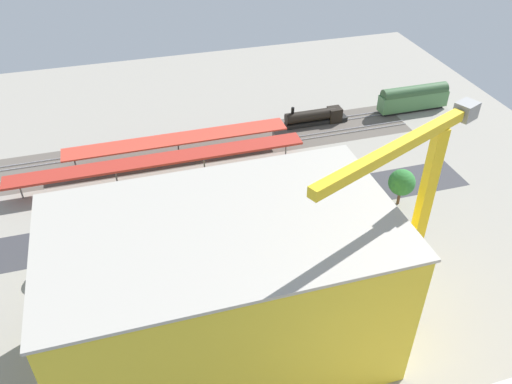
{
  "coord_description": "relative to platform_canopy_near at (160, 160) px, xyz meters",
  "views": [
    {
      "loc": [
        15.61,
        73.21,
        58.2
      ],
      "look_at": [
        -4.64,
        2.45,
        4.05
      ],
      "focal_mm": 36.75,
      "sensor_mm": 36.0,
      "label": 1
    }
  ],
  "objects": [
    {
      "name": "ground_plane",
      "position": [
        -10.12,
        13.05,
        -3.77
      ],
      "size": [
        147.67,
        147.67,
        0.0
      ],
      "primitive_type": "plane",
      "color": "gray",
      "rests_on": "ground"
    },
    {
      "name": "rail_bed",
      "position": [
        -10.12,
        -8.62,
        -3.77
      ],
      "size": [
        92.4,
        14.23,
        0.01
      ],
      "primitive_type": "cube",
      "rotation": [
        0.0,
        0.0,
        0.01
      ],
      "color": "#5B544C",
      "rests_on": "ground"
    },
    {
      "name": "street_asphalt",
      "position": [
        -10.12,
        15.16,
        -3.77
      ],
      "size": [
        92.36,
        9.72,
        0.01
      ],
      "primitive_type": "cube",
      "rotation": [
        0.0,
        0.0,
        0.01
      ],
      "color": "#38383D",
      "rests_on": "ground"
    },
    {
      "name": "track_rails",
      "position": [
        -10.12,
        -8.62,
        -3.59
      ],
      "size": [
        92.29,
        7.79,
        0.12
      ],
      "color": "#9E9EA8",
      "rests_on": "ground"
    },
    {
      "name": "platform_canopy_near",
      "position": [
        0.0,
        0.0,
        0.0
      ],
      "size": [
        56.97,
        4.7,
        4.02
      ],
      "color": "#A82D23",
      "rests_on": "ground"
    },
    {
      "name": "platform_canopy_far",
      "position": [
        -4.49,
        -6.7,
        0.05
      ],
      "size": [
        45.55,
        5.24,
        4.01
      ],
      "color": "#C63D2D",
      "rests_on": "ground"
    },
    {
      "name": "locomotive",
      "position": [
        -36.74,
        -11.38,
        -2.06
      ],
      "size": [
        14.65,
        2.72,
        4.9
      ],
      "color": "black",
      "rests_on": "ground"
    },
    {
      "name": "passenger_coach",
      "position": [
        -61.01,
        -11.38,
        -0.52
      ],
      "size": [
        16.97,
        3.32,
        6.21
      ],
      "color": "black",
      "rests_on": "ground"
    },
    {
      "name": "parked_car_0",
      "position": [
        -36.68,
        11.56,
        -3.01
      ],
      "size": [
        4.06,
        1.88,
        1.74
      ],
      "color": "black",
      "rests_on": "ground"
    },
    {
      "name": "parked_car_1",
      "position": [
        -29.66,
        12.18,
        -3.03
      ],
      "size": [
        4.72,
        1.87,
        1.68
      ],
      "color": "black",
      "rests_on": "ground"
    },
    {
      "name": "parked_car_2",
      "position": [
        -21.02,
        11.69,
        -3.07
      ],
      "size": [
        4.43,
        1.89,
        1.56
      ],
      "color": "black",
      "rests_on": "ground"
    },
    {
      "name": "parked_car_3",
      "position": [
        -14.57,
        11.78,
        -3.01
      ],
      "size": [
        4.18,
        1.87,
        1.73
      ],
      "color": "black",
      "rests_on": "ground"
    },
    {
      "name": "parked_car_4",
      "position": [
        -6.69,
        12.12,
        -3.02
      ],
      "size": [
        4.37,
        1.84,
        1.68
      ],
      "color": "black",
      "rests_on": "ground"
    },
    {
      "name": "parked_car_5",
      "position": [
        0.4,
        12.16,
        -3.0
      ],
      "size": [
        4.32,
        1.93,
        1.72
      ],
      "color": "black",
      "rests_on": "ground"
    },
    {
      "name": "construction_building",
      "position": [
        -3.07,
        42.38,
        6.5
      ],
      "size": [
        40.19,
        23.28,
        20.54
      ],
      "primitive_type": "cube",
      "rotation": [
        0.0,
        0.0,
        0.01
      ],
      "color": "yellow",
      "rests_on": "ground"
    },
    {
      "name": "construction_roof_slab",
      "position": [
        -3.07,
        42.38,
        16.97
      ],
      "size": [
        40.8,
        23.88,
        0.4
      ],
      "primitive_type": "cube",
      "rotation": [
        0.0,
        0.0,
        0.01
      ],
      "color": "#ADA89E",
      "rests_on": "construction_building"
    },
    {
      "name": "tower_crane",
      "position": [
        -26.3,
        44.03,
        14.91
      ],
      "size": [
        24.49,
        12.21,
        31.29
      ],
      "color": "gray",
      "rests_on": "ground"
    },
    {
      "name": "box_truck_0",
      "position": [
        7.13,
        26.27,
        -2.22
      ],
      "size": [
        10.13,
        2.75,
        3.12
      ],
      "color": "black",
      "rests_on": "ground"
    },
    {
      "name": "street_tree_0",
      "position": [
        -16.74,
        20.77,
        1.44
      ],
      "size": [
        5.17,
        5.17,
        7.82
      ],
      "color": "brown",
      "rests_on": "ground"
    },
    {
      "name": "street_tree_1",
      "position": [
        -40.15,
        20.68,
        0.89
      ],
      "size": [
        4.77,
        4.77,
        7.07
      ],
      "color": "brown",
      "rests_on": "ground"
    },
    {
      "name": "street_tree_2",
      "position": [
        9.36,
        20.08,
        1.13
      ],
      "size": [
        5.58,
        5.58,
        7.71
      ],
      "color": "brown",
      "rests_on": "ground"
    },
    {
      "name": "street_tree_3",
      "position": [
        14.69,
        19.77,
        2.14
      ],
      "size": [
        5.59,
        5.59,
        8.73
      ],
      "color": "brown",
      "rests_on": "ground"
    },
    {
      "name": "traffic_light",
      "position": [
        7.19,
        10.38,
        0.61
      ],
      "size": [
        0.5,
        0.36,
        6.62
      ],
      "color": "#333333",
      "rests_on": "ground"
    }
  ]
}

